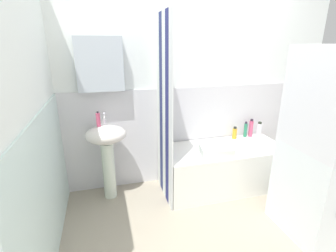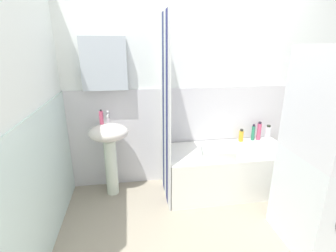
{
  "view_description": "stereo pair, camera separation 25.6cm",
  "coord_description": "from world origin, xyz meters",
  "px_view_note": "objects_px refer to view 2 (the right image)",
  "views": [
    {
      "loc": [
        -1.06,
        -1.57,
        1.71
      ],
      "look_at": [
        -0.43,
        0.78,
        0.89
      ],
      "focal_mm": 26.67,
      "sensor_mm": 36.0,
      "label": 1
    },
    {
      "loc": [
        -0.81,
        -1.62,
        1.71
      ],
      "look_at": [
        -0.43,
        0.78,
        0.89
      ],
      "focal_mm": 26.67,
      "sensor_mm": 36.0,
      "label": 2
    }
  ],
  "objects_px": {
    "body_wash_bottle": "(253,133)",
    "washer_dryer_stack": "(333,155)",
    "bathtub": "(226,170)",
    "conditioner_bottle": "(268,133)",
    "soap_dispenser": "(101,117)",
    "towel_folded": "(218,153)",
    "shampoo_bottle": "(241,136)",
    "sink": "(109,144)",
    "lotion_bottle": "(259,131)"
  },
  "relations": [
    {
      "from": "bathtub",
      "to": "shampoo_bottle",
      "type": "distance_m",
      "value": 0.49
    },
    {
      "from": "sink",
      "to": "conditioner_bottle",
      "type": "distance_m",
      "value": 1.98
    },
    {
      "from": "conditioner_bottle",
      "to": "shampoo_bottle",
      "type": "height_order",
      "value": "conditioner_bottle"
    },
    {
      "from": "sink",
      "to": "shampoo_bottle",
      "type": "xyz_separation_m",
      "value": [
        1.62,
        0.11,
        -0.04
      ]
    },
    {
      "from": "bathtub",
      "to": "conditioner_bottle",
      "type": "relative_size",
      "value": 7.38
    },
    {
      "from": "towel_folded",
      "to": "washer_dryer_stack",
      "type": "relative_size",
      "value": 0.21
    },
    {
      "from": "lotion_bottle",
      "to": "shampoo_bottle",
      "type": "distance_m",
      "value": 0.25
    },
    {
      "from": "conditioner_bottle",
      "to": "towel_folded",
      "type": "distance_m",
      "value": 0.89
    },
    {
      "from": "washer_dryer_stack",
      "to": "body_wash_bottle",
      "type": "bearing_deg",
      "value": 93.48
    },
    {
      "from": "bathtub",
      "to": "towel_folded",
      "type": "height_order",
      "value": "towel_folded"
    },
    {
      "from": "body_wash_bottle",
      "to": "washer_dryer_stack",
      "type": "bearing_deg",
      "value": -86.52
    },
    {
      "from": "sink",
      "to": "bathtub",
      "type": "xyz_separation_m",
      "value": [
        1.36,
        -0.13,
        -0.37
      ]
    },
    {
      "from": "body_wash_bottle",
      "to": "lotion_bottle",
      "type": "bearing_deg",
      "value": -1.08
    },
    {
      "from": "body_wash_bottle",
      "to": "washer_dryer_stack",
      "type": "xyz_separation_m",
      "value": [
        0.07,
        -1.17,
        0.23
      ]
    },
    {
      "from": "conditioner_bottle",
      "to": "lotion_bottle",
      "type": "xyz_separation_m",
      "value": [
        -0.12,
        0.01,
        0.02
      ]
    },
    {
      "from": "conditioner_bottle",
      "to": "shampoo_bottle",
      "type": "xyz_separation_m",
      "value": [
        -0.36,
        0.0,
        -0.02
      ]
    },
    {
      "from": "lotion_bottle",
      "to": "washer_dryer_stack",
      "type": "bearing_deg",
      "value": -90.28
    },
    {
      "from": "shampoo_bottle",
      "to": "towel_folded",
      "type": "height_order",
      "value": "shampoo_bottle"
    },
    {
      "from": "conditioner_bottle",
      "to": "towel_folded",
      "type": "xyz_separation_m",
      "value": [
        -0.8,
        -0.39,
        -0.05
      ]
    },
    {
      "from": "bathtub",
      "to": "towel_folded",
      "type": "bearing_deg",
      "value": -140.27
    },
    {
      "from": "soap_dispenser",
      "to": "towel_folded",
      "type": "distance_m",
      "value": 1.33
    },
    {
      "from": "shampoo_bottle",
      "to": "towel_folded",
      "type": "relative_size",
      "value": 0.46
    },
    {
      "from": "sink",
      "to": "body_wash_bottle",
      "type": "relative_size",
      "value": 4.13
    },
    {
      "from": "sink",
      "to": "towel_folded",
      "type": "bearing_deg",
      "value": -13.43
    },
    {
      "from": "sink",
      "to": "shampoo_bottle",
      "type": "bearing_deg",
      "value": 3.76
    },
    {
      "from": "body_wash_bottle",
      "to": "towel_folded",
      "type": "relative_size",
      "value": 0.6
    },
    {
      "from": "lotion_bottle",
      "to": "body_wash_bottle",
      "type": "relative_size",
      "value": 1.14
    },
    {
      "from": "soap_dispenser",
      "to": "washer_dryer_stack",
      "type": "xyz_separation_m",
      "value": [
        1.92,
        -1.07,
        -0.09
      ]
    },
    {
      "from": "conditioner_bottle",
      "to": "towel_folded",
      "type": "height_order",
      "value": "conditioner_bottle"
    },
    {
      "from": "shampoo_bottle",
      "to": "washer_dryer_stack",
      "type": "bearing_deg",
      "value": -78.46
    },
    {
      "from": "soap_dispenser",
      "to": "washer_dryer_stack",
      "type": "distance_m",
      "value": 2.2
    },
    {
      "from": "body_wash_bottle",
      "to": "shampoo_bottle",
      "type": "bearing_deg",
      "value": -175.1
    },
    {
      "from": "shampoo_bottle",
      "to": "towel_folded",
      "type": "xyz_separation_m",
      "value": [
        -0.44,
        -0.39,
        -0.03
      ]
    },
    {
      "from": "lotion_bottle",
      "to": "shampoo_bottle",
      "type": "xyz_separation_m",
      "value": [
        -0.24,
        -0.01,
        -0.04
      ]
    },
    {
      "from": "shampoo_bottle",
      "to": "bathtub",
      "type": "bearing_deg",
      "value": -137.62
    },
    {
      "from": "soap_dispenser",
      "to": "washer_dryer_stack",
      "type": "bearing_deg",
      "value": -29.07
    },
    {
      "from": "body_wash_bottle",
      "to": "washer_dryer_stack",
      "type": "relative_size",
      "value": 0.12
    },
    {
      "from": "conditioner_bottle",
      "to": "lotion_bottle",
      "type": "bearing_deg",
      "value": 173.06
    },
    {
      "from": "body_wash_bottle",
      "to": "towel_folded",
      "type": "xyz_separation_m",
      "value": [
        -0.61,
        -0.4,
        -0.05
      ]
    },
    {
      "from": "body_wash_bottle",
      "to": "shampoo_bottle",
      "type": "relative_size",
      "value": 1.31
    },
    {
      "from": "shampoo_bottle",
      "to": "sink",
      "type": "bearing_deg",
      "value": -176.24
    },
    {
      "from": "bathtub",
      "to": "conditioner_bottle",
      "type": "distance_m",
      "value": 0.75
    },
    {
      "from": "body_wash_bottle",
      "to": "conditioner_bottle",
      "type": "bearing_deg",
      "value": -4.63
    },
    {
      "from": "towel_folded",
      "to": "soap_dispenser",
      "type": "bearing_deg",
      "value": 166.59
    },
    {
      "from": "sink",
      "to": "soap_dispenser",
      "type": "bearing_deg",
      "value": 166.92
    },
    {
      "from": "sink",
      "to": "washer_dryer_stack",
      "type": "xyz_separation_m",
      "value": [
        1.85,
        -1.05,
        0.21
      ]
    },
    {
      "from": "washer_dryer_stack",
      "to": "soap_dispenser",
      "type": "bearing_deg",
      "value": 150.93
    },
    {
      "from": "bathtub",
      "to": "conditioner_bottle",
      "type": "height_order",
      "value": "conditioner_bottle"
    },
    {
      "from": "soap_dispenser",
      "to": "towel_folded",
      "type": "xyz_separation_m",
      "value": [
        1.24,
        -0.3,
        -0.37
      ]
    },
    {
      "from": "bathtub",
      "to": "sink",
      "type": "bearing_deg",
      "value": 174.39
    }
  ]
}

